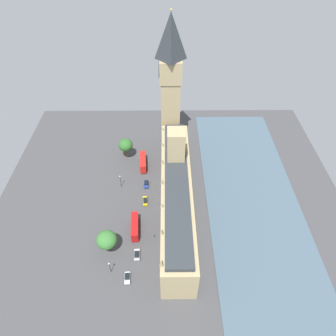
# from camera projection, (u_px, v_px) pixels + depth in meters

# --- Properties ---
(ground_plane) EXTENTS (140.29, 140.29, 0.00)m
(ground_plane) POSITION_uv_depth(u_px,v_px,m) (171.00, 209.00, 117.55)
(ground_plane) COLOR #424244
(river_thames) EXTENTS (36.93, 126.27, 0.25)m
(river_thames) POSITION_uv_depth(u_px,v_px,m) (254.00, 209.00, 117.63)
(river_thames) COLOR #475B6B
(river_thames) RESTS_ON ground
(parliament_building) EXTENTS (11.37, 70.29, 28.91)m
(parliament_building) POSITION_uv_depth(u_px,v_px,m) (176.00, 193.00, 112.32)
(parliament_building) COLOR tan
(parliament_building) RESTS_ON ground
(clock_tower) EXTENTS (9.35, 9.35, 61.31)m
(clock_tower) POSITION_uv_depth(u_px,v_px,m) (171.00, 85.00, 124.51)
(clock_tower) COLOR tan
(clock_tower) RESTS_ON ground
(double_decker_bus_by_river_gate) EXTENTS (3.20, 10.64, 4.75)m
(double_decker_bus_by_river_gate) POSITION_uv_depth(u_px,v_px,m) (143.00, 162.00, 133.31)
(double_decker_bus_by_river_gate) COLOR red
(double_decker_bus_by_river_gate) RESTS_ON ground
(car_blue_near_tower) EXTENTS (1.98, 4.30, 1.74)m
(car_blue_near_tower) POSITION_uv_depth(u_px,v_px,m) (146.00, 184.00, 126.15)
(car_blue_near_tower) COLOR navy
(car_blue_near_tower) RESTS_ON ground
(car_yellow_cab_far_end) EXTENTS (2.17, 4.71, 1.74)m
(car_yellow_cab_far_end) POSITION_uv_depth(u_px,v_px,m) (145.00, 201.00, 119.43)
(car_yellow_cab_far_end) COLOR gold
(car_yellow_cab_far_end) RESTS_ON ground
(double_decker_bus_corner) EXTENTS (3.20, 10.64, 4.75)m
(double_decker_bus_corner) POSITION_uv_depth(u_px,v_px,m) (135.00, 227.00, 108.55)
(double_decker_bus_corner) COLOR red
(double_decker_bus_corner) RESTS_ON ground
(car_silver_leading) EXTENTS (2.16, 4.34, 1.74)m
(car_silver_leading) POSITION_uv_depth(u_px,v_px,m) (137.00, 255.00, 102.33)
(car_silver_leading) COLOR #B7B7BC
(car_silver_leading) RESTS_ON ground
(car_white_opposite_hall) EXTENTS (2.03, 4.13, 1.74)m
(car_white_opposite_hall) POSITION_uv_depth(u_px,v_px,m) (127.00, 278.00, 96.47)
(car_white_opposite_hall) COLOR silver
(car_white_opposite_hall) RESTS_ON ground
(pedestrian_kerbside) EXTENTS (0.64, 0.55, 1.60)m
(pedestrian_kerbside) POSITION_uv_depth(u_px,v_px,m) (154.00, 235.00, 108.06)
(pedestrian_kerbside) COLOR #336B60
(pedestrian_kerbside) RESTS_ON ground
(plane_tree_midblock) EXTENTS (7.00, 7.00, 9.49)m
(plane_tree_midblock) POSITION_uv_depth(u_px,v_px,m) (107.00, 240.00, 100.13)
(plane_tree_midblock) COLOR brown
(plane_tree_midblock) RESTS_ON ground
(plane_tree_under_trees) EXTENTS (6.43, 6.43, 10.26)m
(plane_tree_under_trees) POSITION_uv_depth(u_px,v_px,m) (126.00, 145.00, 134.25)
(plane_tree_under_trees) COLOR brown
(plane_tree_under_trees) RESTS_ON ground
(street_lamp_trailing) EXTENTS (0.56, 0.56, 5.81)m
(street_lamp_trailing) POSITION_uv_depth(u_px,v_px,m) (109.00, 266.00, 95.98)
(street_lamp_trailing) COLOR black
(street_lamp_trailing) RESTS_ON ground
(street_lamp_slot_10) EXTENTS (0.56, 0.56, 6.27)m
(street_lamp_slot_10) POSITION_uv_depth(u_px,v_px,m) (120.00, 179.00, 123.32)
(street_lamp_slot_10) COLOR black
(street_lamp_slot_10) RESTS_ON ground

